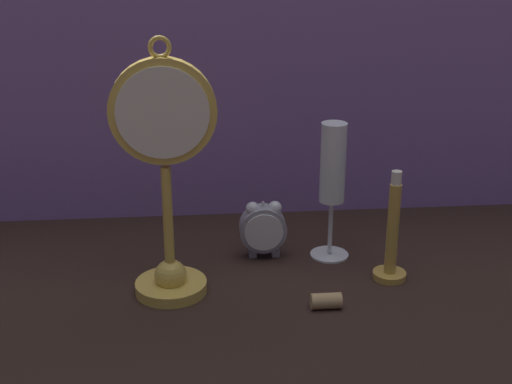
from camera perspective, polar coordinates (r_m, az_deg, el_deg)
name	(u,v)px	position (r m, az deg, el deg)	size (l,w,h in m)	color
ground_plane	(261,301)	(1.01, 0.40, -8.69)	(4.00, 4.00, 0.00)	black
fabric_backdrop_drape	(243,55)	(1.22, -1.03, 10.94)	(1.54, 0.01, 0.57)	#8460A8
pocket_watch_on_stand	(166,182)	(0.97, -7.20, 0.77)	(0.14, 0.10, 0.36)	gold
alarm_clock_twin_bell	(263,227)	(1.11, 0.56, -2.81)	(0.07, 0.03, 0.09)	gray
champagne_flute	(333,174)	(1.09, 6.14, 1.40)	(0.06, 0.06, 0.22)	silver
brass_candlestick	(392,242)	(1.06, 10.80, -3.98)	(0.05, 0.05, 0.17)	gold
wine_cork	(326,301)	(0.99, 5.63, -8.66)	(0.02, 0.02, 0.04)	tan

